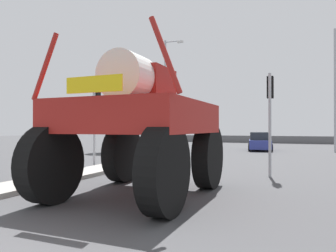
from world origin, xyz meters
The scene contains 10 objects.
ground_plane centered at (0.00, 18.00, 0.00)m, with size 120.00×120.00×0.00m, color #424244.
median_island centered at (-3.60, 5.70, 0.07)m, with size 1.51×9.77×0.15m, color #9E9B93.
oversize_sprayer centered at (0.20, 5.45, 1.94)m, with size 3.98×5.40×4.20m.
sedan_ahead centered at (1.43, 24.87, 0.71)m, with size 2.30×4.29×1.52m.
traffic_signal_near_left centered at (-4.66, 10.38, 2.73)m, with size 0.24×0.54×3.74m.
traffic_signal_near_right centered at (3.33, 10.38, 2.89)m, with size 0.24×0.54×3.96m.
traffic_signal_far_left centered at (-3.44, 24.88, 2.40)m, with size 0.24×0.55×3.30m.
streetlight_far_left centered at (-6.09, 22.66, 5.14)m, with size 1.72×0.24×9.40m.
bare_tree_left centered at (-9.12, 19.92, 5.36)m, with size 2.54×2.54×6.54m.
roadside_barrier centered at (0.00, 38.32, 0.45)m, with size 24.80×0.24×0.90m, color #59595B.
Camera 1 is at (4.27, -2.36, 1.86)m, focal length 33.76 mm.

